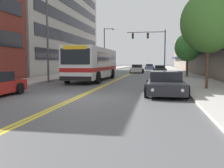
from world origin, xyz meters
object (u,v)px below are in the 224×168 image
Objects in this scene: car_dark_grey_parked_right_mid at (160,69)px; street_lamp_left_far at (106,46)px; car_black_parked_left_near at (108,69)px; car_white_moving_second at (137,69)px; car_silver_parked_left_far at (99,70)px; traffic_signal_mast at (152,42)px; car_slate_blue_moving_lead at (150,67)px; car_charcoal_parked_right_foreground at (165,84)px; street_tree_right_mid at (188,47)px; city_bus at (94,62)px; street_tree_right_near at (209,22)px; street_lamp_left_near at (52,27)px.

car_dark_grey_parked_right_mid is 0.59× the size of street_lamp_left_far.
car_white_moving_second is (5.19, -2.38, 0.02)m from car_black_parked_left_near.
traffic_signal_mast is at bearing 49.00° from car_silver_parked_left_far.
street_lamp_left_far reaches higher than car_dark_grey_parked_right_mid.
car_slate_blue_moving_lead reaches higher than car_dark_grey_parked_right_mid.
car_dark_grey_parked_right_mid is 0.97× the size of car_slate_blue_moving_lead.
car_white_moving_second is (-1.42, -20.27, 0.04)m from car_slate_blue_moving_lead.
car_white_moving_second is (-3.55, 26.33, 0.04)m from car_charcoal_parked_right_foreground.
car_silver_parked_left_far is at bearing 153.77° from street_tree_right_mid.
city_bus is at bearing -99.50° from car_white_moving_second.
car_charcoal_parked_right_foreground is 1.06× the size of car_slate_blue_moving_lead.
car_white_moving_second is 25.00m from street_tree_right_near.
city_bus is at bearing 141.74° from street_tree_right_near.
car_white_moving_second is (2.83, 16.92, -1.08)m from city_bus.
car_silver_parked_left_far is 0.95× the size of car_charcoal_parked_right_foreground.
street_lamp_left_far is (-0.65, 1.09, 3.94)m from car_black_parked_left_near.
street_tree_right_near is at bearing -66.45° from street_lamp_left_far.
car_white_moving_second is at bearing 120.01° from street_tree_right_mid.
car_slate_blue_moving_lead is 0.97× the size of street_tree_right_mid.
street_lamp_left_far is (-3.01, 20.39, 2.84)m from city_bus.
street_tree_right_near is at bearing -83.77° from car_dark_grey_parked_right_mid.
car_silver_parked_left_far is at bearing -104.10° from car_slate_blue_moving_lead.
car_slate_blue_moving_lead is 0.79× the size of street_tree_right_near.
car_silver_parked_left_far is 0.61× the size of street_lamp_left_far.
car_charcoal_parked_right_foreground is (8.59, -20.86, 0.00)m from car_silver_parked_left_far.
car_white_moving_second is at bearing -30.71° from street_lamp_left_far.
car_slate_blue_moving_lead is at bearing 95.89° from car_dark_grey_parked_right_mid.
car_charcoal_parked_right_foreground is at bearing -72.51° from street_lamp_left_far.
traffic_signal_mast reaches higher than car_slate_blue_moving_lead.
city_bus is at bearing -147.93° from street_tree_right_mid.
car_silver_parked_left_far is 9.81m from street_lamp_left_far.
car_black_parked_left_near is 1.02× the size of car_slate_blue_moving_lead.
car_slate_blue_moving_lead is (-2.13, 46.60, -0.00)m from car_charcoal_parked_right_foreground.
car_white_moving_second is 21.20m from street_lamp_left_near.
city_bus is 19.47m from car_black_parked_left_near.
car_black_parked_left_near is at bearing -110.28° from car_slate_blue_moving_lead.
car_silver_parked_left_far is 0.65× the size of traffic_signal_mast.
car_white_moving_second is (-3.59, 0.82, 0.04)m from car_dark_grey_parked_right_mid.
street_tree_right_near reaches higher than car_white_moving_second.
car_white_moving_second is at bearing -94.00° from car_slate_blue_moving_lead.
car_black_parked_left_near is at bearing 155.40° from car_white_moving_second.
traffic_signal_mast reaches higher than street_tree_right_mid.
car_silver_parked_left_far is 1.04× the size of car_white_moving_second.
car_white_moving_second is at bearing -127.64° from traffic_signal_mast.
street_lamp_left_near reaches higher than car_slate_blue_moving_lead.
traffic_signal_mast is at bearing -3.40° from street_lamp_left_far.
car_charcoal_parked_right_foreground is 0.69× the size of traffic_signal_mast.
street_tree_right_mid reaches higher than car_dark_grey_parked_right_mid.
city_bus is at bearing -83.03° from car_black_parked_left_near.
car_charcoal_parked_right_foreground reaches higher than car_slate_blue_moving_lead.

